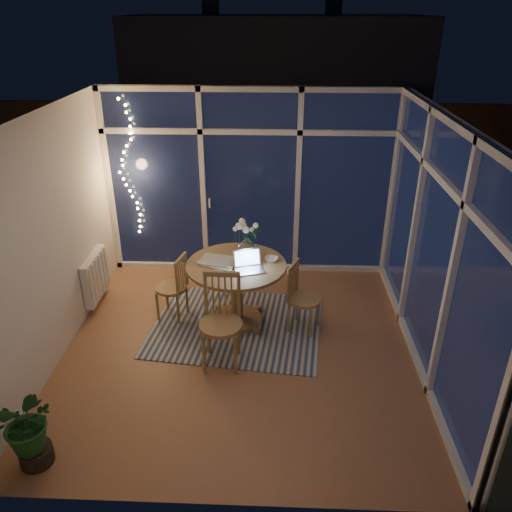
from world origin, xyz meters
name	(u,v)px	position (x,y,z in m)	size (l,w,h in m)	color
floor	(242,348)	(0.00, 0.00, 0.00)	(4.00, 4.00, 0.00)	#996442
ceiling	(239,117)	(0.00, 0.00, 2.60)	(4.00, 4.00, 0.00)	silver
wall_back	(250,184)	(0.00, 2.00, 1.30)	(4.00, 0.04, 2.60)	silver
wall_front	(220,375)	(0.00, -2.00, 1.30)	(4.00, 0.04, 2.60)	silver
wall_left	(49,243)	(-2.00, 0.00, 1.30)	(0.04, 4.00, 2.60)	silver
wall_right	(438,249)	(2.00, 0.00, 1.30)	(0.04, 4.00, 2.60)	silver
window_wall_back	(250,185)	(0.00, 1.96, 1.30)	(4.00, 0.10, 2.60)	white
window_wall_right	(434,249)	(1.96, 0.00, 1.30)	(0.10, 4.00, 2.60)	white
radiator	(96,276)	(-1.94, 0.90, 0.40)	(0.10, 0.70, 0.58)	silver
fairy_lights	(128,169)	(-1.65, 1.88, 1.52)	(0.24, 0.10, 1.85)	#FFC366
garden_patio	(283,201)	(0.50, 5.00, -0.06)	(12.00, 6.00, 0.10)	black
garden_fence	(259,148)	(0.00, 5.50, 0.90)	(11.00, 0.08, 1.80)	#3A2215
neighbour_roof	(276,64)	(0.30, 8.50, 2.20)	(7.00, 3.00, 2.20)	#32333C
garden_shrubs	(208,204)	(-0.80, 3.40, 0.45)	(0.90, 0.90, 0.90)	black
rug	(237,325)	(-0.10, 0.44, 0.01)	(2.02, 1.61, 0.01)	beige
dining_table	(237,293)	(-0.10, 0.54, 0.40)	(1.18, 1.18, 0.80)	olive
chair_left	(171,286)	(-0.91, 0.63, 0.43)	(0.40, 0.40, 0.87)	olive
chair_right	(305,298)	(0.71, 0.42, 0.44)	(0.40, 0.40, 0.87)	olive
chair_front	(221,323)	(-0.20, -0.27, 0.53)	(0.49, 0.49, 1.05)	olive
laptop	(250,262)	(0.07, 0.39, 0.92)	(0.32, 0.28, 0.24)	silver
flower_vase	(246,245)	(0.00, 0.84, 0.91)	(0.20, 0.20, 0.21)	white
bowl	(271,259)	(0.32, 0.65, 0.82)	(0.15, 0.15, 0.04)	silver
newspapers	(218,262)	(-0.32, 0.56, 0.81)	(0.39, 0.30, 0.02)	silver
phone	(235,268)	(-0.10, 0.42, 0.81)	(0.11, 0.05, 0.01)	black
potted_plant	(29,429)	(-1.65, -1.65, 0.38)	(0.54, 0.47, 0.76)	#1A4B20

